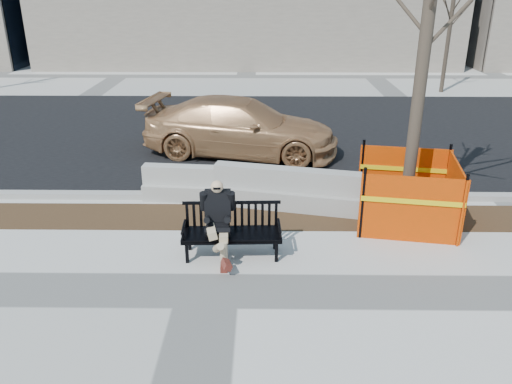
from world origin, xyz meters
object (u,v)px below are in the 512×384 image
jersey_barrier_left (206,200)px  jersey_barrier_right (286,207)px  bench (232,255)px  tree_fence (403,221)px  seated_man (219,254)px  sedan (241,154)px

jersey_barrier_left → jersey_barrier_right: (1.70, -0.36, 0.00)m
bench → tree_fence: 3.55m
seated_man → sedan: (0.16, 5.50, 0.00)m
bench → sedan: bearing=88.4°
sedan → jersey_barrier_left: bearing=179.1°
seated_man → tree_fence: bearing=18.9°
jersey_barrier_left → sedan: bearing=83.8°
bench → jersey_barrier_right: 2.27m
jersey_barrier_left → jersey_barrier_right: 1.74m
tree_fence → jersey_barrier_left: (-3.97, 1.00, 0.00)m
jersey_barrier_right → bench: bearing=-103.3°
seated_man → bench: bearing=-11.4°
seated_man → jersey_barrier_left: size_ratio=0.51×
tree_fence → jersey_barrier_left: bearing=165.8°
tree_fence → seated_man: bearing=-158.9°
seated_man → tree_fence: (3.50, 1.35, 0.00)m
bench → sedan: (-0.07, 5.54, 0.00)m
tree_fence → bench: bearing=-157.0°
tree_fence → jersey_barrier_left: tree_fence is taller
jersey_barrier_left → seated_man: bearing=-73.4°
bench → jersey_barrier_right: size_ratio=0.57×
seated_man → jersey_barrier_left: bearing=99.1°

